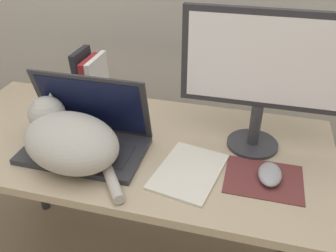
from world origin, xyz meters
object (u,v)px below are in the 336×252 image
Objects in this scene: computer_mouse at (270,174)px; notepad at (189,171)px; cat at (68,138)px; external_monitor at (263,72)px; laptop at (87,136)px; book_row at (91,80)px.

notepad is at bearing -172.76° from computer_mouse.
notepad is (0.36, 0.03, -0.07)m from cat.
external_monitor is 1.78× the size of notepad.
laptop reaches higher than computer_mouse.
external_monitor is (0.54, 0.22, 0.18)m from cat.
laptop is 1.40× the size of notepad.
computer_mouse is 0.23m from notepad.
external_monitor is (0.51, 0.15, 0.21)m from laptop.
notepad is (0.45, -0.32, -0.09)m from book_row.
book_row is (-0.62, 0.14, -0.16)m from external_monitor.
book_row is (-0.11, 0.29, 0.05)m from laptop.
notepad is (-0.17, -0.19, -0.26)m from external_monitor.
laptop is at bearing 179.16° from computer_mouse.
laptop is at bearing -68.58° from book_row.
cat is at bearing -158.00° from external_monitor.
laptop is at bearing 70.96° from cat.
computer_mouse is (0.06, -0.16, -0.24)m from external_monitor.
cat is 0.37m from notepad.
book_row reaches higher than cat.
external_monitor reaches higher than laptop.
computer_mouse reaches higher than notepad.
laptop is 0.79× the size of external_monitor.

